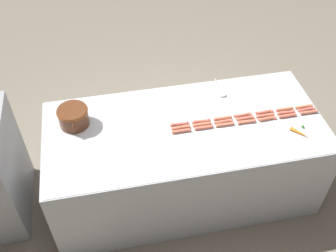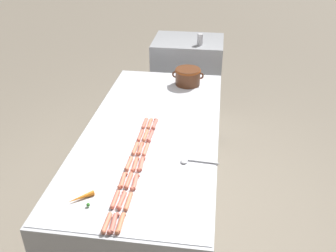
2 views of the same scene
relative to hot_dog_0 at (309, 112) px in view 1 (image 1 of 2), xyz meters
The scene contains 26 objects.
ground_plane 1.38m from the hot_dog_0, 86.49° to the left, with size 20.00×20.00×0.00m, color #756B5B.
griddle_counter 1.16m from the hot_dog_0, 86.49° to the left, with size 1.06×2.34×0.87m.
hot_dog_0 is the anchor object (origin of this frame).
hot_dog_1 0.19m from the hot_dog_0, 91.19° to the left, with size 0.03×0.16×0.03m.
hot_dog_2 0.38m from the hot_dog_0, 90.43° to the left, with size 0.04×0.16×0.03m.
hot_dog_3 0.56m from the hot_dog_0, 90.48° to the left, with size 0.03×0.16×0.03m.
hot_dog_4 0.75m from the hot_dog_0, 90.07° to the left, with size 0.03×0.16×0.03m.
hot_dog_5 0.92m from the hot_dog_0, 89.99° to the left, with size 0.03×0.16×0.03m.
hot_dog_6 1.11m from the hot_dog_0, 90.11° to the left, with size 0.03×0.16×0.03m.
hot_dog_7 0.04m from the hot_dog_0, ahead, with size 0.04×0.16×0.03m.
hot_dog_8 0.20m from the hot_dog_0, 79.26° to the left, with size 0.03×0.16×0.03m.
hot_dog_9 0.38m from the hot_dog_0, 84.52° to the left, with size 0.03×0.16×0.03m.
hot_dog_10 0.56m from the hot_dog_0, 85.98° to the left, with size 0.03×0.16×0.03m.
hot_dog_11 0.75m from the hot_dog_0, 87.26° to the left, with size 0.03×0.16×0.03m.
hot_dog_12 0.93m from the hot_dog_0, 87.57° to the left, with size 0.03×0.16×0.03m.
hot_dog_13 1.11m from the hot_dog_0, 88.01° to the left, with size 0.03×0.16×0.03m.
hot_dog_14 0.08m from the hot_dog_0, ahead, with size 0.03×0.16×0.03m.
hot_dog_15 0.20m from the hot_dog_0, 67.16° to the left, with size 0.03×0.16×0.03m.
hot_dog_16 0.38m from the hot_dog_0, 77.86° to the left, with size 0.04×0.16×0.03m.
hot_dog_17 0.57m from the hot_dog_0, 81.92° to the left, with size 0.04×0.16×0.03m.
hot_dog_18 0.75m from the hot_dog_0, 84.02° to the left, with size 0.03×0.16×0.03m.
hot_dog_19 0.93m from the hot_dog_0, 85.26° to the left, with size 0.04×0.16×0.03m.
hot_dog_20 1.12m from the hot_dog_0, 85.88° to the left, with size 0.04×0.16×0.03m.
bean_pot 1.98m from the hot_dog_0, 82.21° to the left, with size 0.32×0.25×0.16m.
serving_spoon 0.77m from the hot_dog_0, 57.81° to the left, with size 0.27×0.07×0.02m.
carrot 0.27m from the hot_dog_0, 140.04° to the left, with size 0.15×0.13×0.03m.
Camera 1 is at (-2.24, 0.60, 3.18)m, focal length 42.31 mm.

